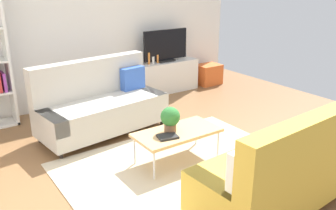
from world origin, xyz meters
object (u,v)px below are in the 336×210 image
tv (165,46)px  bottle_0 (149,58)px  couch_beige (101,105)px  couch_green (284,170)px  potted_plant (170,118)px  table_book_0 (168,136)px  bottle_1 (153,60)px  bottle_2 (158,59)px  vase_0 (139,60)px  tv_console (165,76)px  coffee_table (177,133)px  storage_trunk (208,74)px

tv → bottle_0: tv is taller
couch_beige → couch_green: same height
potted_plant → table_book_0: (-0.12, -0.12, -0.17)m
couch_beige → bottle_1: 2.01m
couch_green → bottle_2: couch_green is taller
table_book_0 → vase_0: 2.98m
tv → bottle_1: 0.39m
tv → bottle_0: size_ratio=4.30×
bottle_2 → tv_console: bearing=11.1°
coffee_table → vase_0: vase_0 is taller
tv_console → potted_plant: bearing=-123.0°
tv → storage_trunk: tv is taller
storage_trunk → bottle_1: size_ratio=3.65×
tv → potted_plant: bearing=-123.2°
tv_console → tv: 0.63m
tv_console → tv: bearing=-90.0°
tv → coffee_table: bearing=-121.5°
tv_console → tv: tv is taller
couch_green → tv_console: size_ratio=1.39×
couch_green → coffee_table: bearing=98.6°
couch_green → vase_0: 4.12m
potted_plant → bottle_0: (1.25, 2.50, 0.15)m
tv_console → couch_green: bearing=-107.7°
table_book_0 → bottle_1: (1.46, 2.62, 0.28)m
couch_beige → coffee_table: bearing=98.8°
couch_beige → bottle_0: size_ratio=8.53×
couch_green → tv_console: bearing=69.3°
table_book_0 → storage_trunk: bearing=41.7°
storage_trunk → bottle_2: bearing=177.4°
storage_trunk → bottle_2: (-1.30, 0.06, 0.50)m
bottle_0 → vase_0: bearing=152.3°
tv_console → table_book_0: size_ratio=5.83×
couch_green → coffee_table: couch_green is taller
coffee_table → storage_trunk: storage_trunk is taller
bottle_1 → bottle_2: bearing=0.0°
couch_beige → tv: 2.32m
couch_beige → vase_0: bearing=-145.6°
vase_0 → couch_green: bearing=-99.8°
potted_plant → table_book_0: size_ratio=1.38×
tv_console → table_book_0: (-1.78, -2.66, 0.11)m
bottle_2 → couch_green: bearing=-105.2°
couch_beige → bottle_2: (1.76, 1.11, 0.28)m
tv → table_book_0: bearing=-123.9°
couch_beige → bottle_1: size_ratio=13.93×
couch_green → vase_0: size_ratio=11.44×
bottle_0 → bottle_2: 0.21m
couch_beige → coffee_table: size_ratio=1.80×
bottle_0 → bottle_1: bottle_0 is taller
coffee_table → bottle_1: (1.26, 2.54, 0.32)m
bottle_2 → couch_beige: bearing=-147.6°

